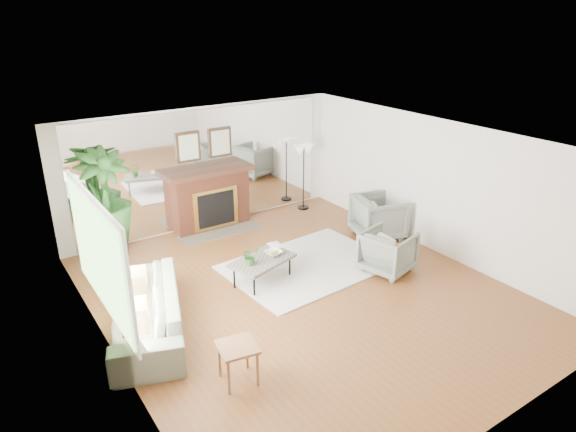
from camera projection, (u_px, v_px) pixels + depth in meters
ground at (303, 293)px, 8.32m from camera, size 7.00×7.00×0.00m
wall_left at (106, 276)px, 6.29m from camera, size 0.02×7.00×2.50m
wall_right at (436, 187)px, 9.40m from camera, size 0.02×7.00×2.50m
wall_back at (205, 168)px, 10.52m from camera, size 6.00×0.02×2.50m
mirror_panel at (205, 168)px, 10.51m from camera, size 5.40×0.04×2.40m
window_panel at (99, 256)px, 6.58m from camera, size 0.04×2.40×1.50m
fireplace at (211, 198)px, 10.57m from camera, size 1.85×0.83×2.05m
area_rug at (308, 265)px, 9.19m from camera, size 2.91×2.17×0.03m
coffee_table at (262, 261)px, 8.53m from camera, size 1.21×0.90×0.43m
sofa at (145, 310)px, 7.22m from camera, size 1.65×2.55×0.69m
armchair_back at (379, 217)px, 10.24m from camera, size 1.16×1.15×0.85m
armchair_front at (388, 251)px, 8.91m from camera, size 0.99×0.97×0.74m
side_table at (238, 351)px, 6.21m from camera, size 0.53×0.53×0.52m
potted_ficus at (105, 201)px, 9.16m from camera, size 1.14×1.14×2.04m
floor_lamp at (304, 155)px, 11.37m from camera, size 0.49×0.27×1.49m
tabletop_plant at (250, 256)px, 8.28m from camera, size 0.27×0.24×0.29m
fruit_bowl at (273, 253)px, 8.65m from camera, size 0.33×0.33×0.07m
book at (270, 247)px, 8.93m from camera, size 0.24×0.30×0.02m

